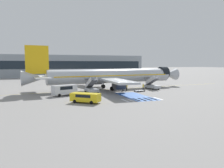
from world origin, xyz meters
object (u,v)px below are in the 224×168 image
at_px(boarding_stairs_forward, 152,86).
at_px(service_van_1, 85,97).
at_px(fuel_tanker, 67,78).
at_px(ground_crew_2, 127,87).
at_px(boarding_stairs_aft, 91,89).
at_px(service_van_0, 64,89).
at_px(terminal_building, 55,66).
at_px(baggage_cart, 140,91).
at_px(airliner, 111,76).
at_px(ground_crew_0, 123,87).
at_px(ground_crew_3, 143,87).
at_px(ground_crew_1, 113,87).

bearing_deg(boarding_stairs_forward, service_van_1, -151.79).
bearing_deg(fuel_tanker, ground_crew_2, 24.02).
bearing_deg(ground_crew_2, boarding_stairs_aft, 47.61).
bearing_deg(boarding_stairs_aft, service_van_0, -164.12).
relative_size(boarding_stairs_forward, terminal_building, 0.06).
bearing_deg(terminal_building, baggage_cart, -78.68).
xyz_separation_m(airliner, service_van_1, (-11.17, -18.18, -2.52)).
height_order(boarding_stairs_forward, fuel_tanker, boarding_stairs_forward).
xyz_separation_m(fuel_tanker, service_van_0, (-4.96, -30.80, -0.45)).
relative_size(airliner, ground_crew_2, 25.29).
xyz_separation_m(service_van_1, terminal_building, (1.89, 82.39, 4.63)).
bearing_deg(baggage_cart, ground_crew_0, 39.68).
height_order(service_van_0, baggage_cart, service_van_0).
height_order(ground_crew_0, ground_crew_2, ground_crew_2).
relative_size(boarding_stairs_forward, service_van_0, 0.94).
bearing_deg(ground_crew_3, terminal_building, 17.46).
bearing_deg(service_van_1, service_van_0, -127.27).
height_order(boarding_stairs_aft, ground_crew_1, boarding_stairs_aft).
bearing_deg(service_van_0, ground_crew_0, -99.38).
xyz_separation_m(ground_crew_1, ground_crew_2, (3.20, -1.44, -0.00)).
bearing_deg(ground_crew_1, service_van_1, 147.06).
distance_m(fuel_tanker, ground_crew_1, 27.15).
height_order(fuel_tanker, service_van_0, fuel_tanker).
height_order(boarding_stairs_aft, service_van_0, boarding_stairs_aft).
distance_m(boarding_stairs_aft, ground_crew_1, 6.80).
xyz_separation_m(service_van_0, terminal_building, (4.23, 72.01, 4.34)).
bearing_deg(ground_crew_3, ground_crew_1, 73.71).
bearing_deg(terminal_building, fuel_tanker, -88.98).
height_order(service_van_0, ground_crew_0, service_van_0).
bearing_deg(fuel_tanker, ground_crew_3, 29.81).
height_order(airliner, service_van_1, airliner).
xyz_separation_m(boarding_stairs_forward, ground_crew_1, (-11.21, 0.48, 0.07)).
xyz_separation_m(ground_crew_2, ground_crew_3, (4.10, -1.32, 0.02)).
xyz_separation_m(baggage_cart, ground_crew_1, (-5.43, 4.42, 0.79)).
relative_size(fuel_tanker, baggage_cart, 3.17).
bearing_deg(service_van_0, ground_crew_2, -98.11).
xyz_separation_m(fuel_tanker, terminal_building, (-0.73, 41.20, 3.89)).
distance_m(service_van_1, ground_crew_3, 22.01).
distance_m(boarding_stairs_forward, boarding_stairs_aft, 17.71).
bearing_deg(ground_crew_1, terminal_building, 9.76).
xyz_separation_m(service_van_1, ground_crew_1, (10.78, 15.30, -0.04)).
xyz_separation_m(baggage_cart, terminal_building, (-14.31, 71.51, 5.45)).
height_order(airliner, ground_crew_3, airliner).
distance_m(boarding_stairs_aft, fuel_tanker, 28.21).
distance_m(ground_crew_0, ground_crew_1, 2.82).
relative_size(fuel_tanker, ground_crew_0, 5.48).
xyz_separation_m(boarding_stairs_aft, terminal_building, (-2.47, 69.35, 4.73)).
bearing_deg(service_van_1, baggage_cart, 163.92).
xyz_separation_m(airliner, ground_crew_3, (6.92, -5.64, -2.55)).
height_order(ground_crew_2, terminal_building, terminal_building).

